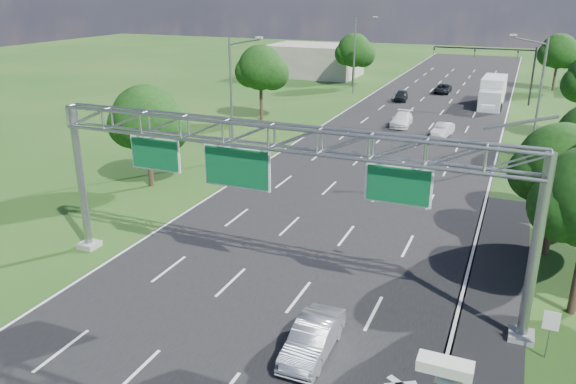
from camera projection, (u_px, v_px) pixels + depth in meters
The scene contains 20 objects.
ground at pixel (366, 177), 42.97m from camera, with size 220.00×220.00×0.00m, color #184314.
road at pixel (366, 177), 42.97m from camera, with size 18.00×180.00×0.02m, color black.
road_flare at pixel (491, 308), 25.40m from camera, with size 3.00×30.00×0.02m, color black.
sign_gantry at pixel (273, 150), 24.90m from camera, with size 23.50×1.00×9.56m.
regulatory_sign at pixel (551, 325), 21.46m from camera, with size 0.60×0.08×2.10m.
traffic_signal at pixel (503, 61), 68.79m from camera, with size 12.21×0.24×7.00m.
streetlight_l_near at pixel (233, 94), 45.17m from camera, with size 2.97×0.22×10.16m.
streetlight_l_far at pixel (356, 52), 75.49m from camera, with size 2.97×0.22×10.16m.
streetlight_r_mid at pixel (537, 93), 45.60m from camera, with size 2.97×0.22×10.16m.
tree_verge_la at pixel (148, 122), 39.51m from camera, with size 5.76×4.80×7.40m.
tree_verge_lb at pixel (261, 70), 59.94m from camera, with size 5.76×4.80×8.06m.
tree_verge_lc at pixel (355, 52), 80.65m from camera, with size 5.76×4.80×7.62m.
tree_verge_re at pixel (559, 53), 77.67m from camera, with size 5.76×4.80×7.84m.
building_left at pixel (314, 60), 91.70m from camera, with size 14.00×10.00×5.00m, color gray.
silver_sedan at pixel (313, 338), 22.03m from camera, with size 1.48×4.23×1.39m, color #9EA3A9.
car_queue_a at pixel (402, 120), 58.71m from camera, with size 1.91×4.70×1.36m, color white.
car_queue_b at pixel (443, 89), 77.14m from camera, with size 1.94×4.20×1.17m, color black.
car_queue_c at pixel (401, 96), 71.94m from camera, with size 1.54×3.82×1.30m, color black.
car_queue_d at pixel (443, 130), 54.61m from camera, with size 1.36×3.91×1.29m, color #BBBBBB.
box_truck at pixel (493, 92), 68.54m from camera, with size 2.77×9.05×3.41m.
Camera 1 is at (10.26, -9.90, 13.65)m, focal length 35.00 mm.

